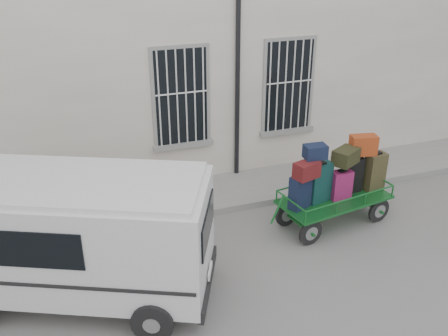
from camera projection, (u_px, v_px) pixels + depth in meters
ground at (244, 247)px, 9.87m from camera, size 80.00×80.00×0.00m
building at (170, 42)px, 13.26m from camera, size 24.00×5.15×6.00m
sidewalk at (210, 194)px, 11.71m from camera, size 24.00×1.70×0.15m
luggage_cart at (337, 182)px, 10.28m from camera, size 2.83×1.42×1.91m
van at (75, 232)px, 8.05m from camera, size 4.70×3.48×2.21m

